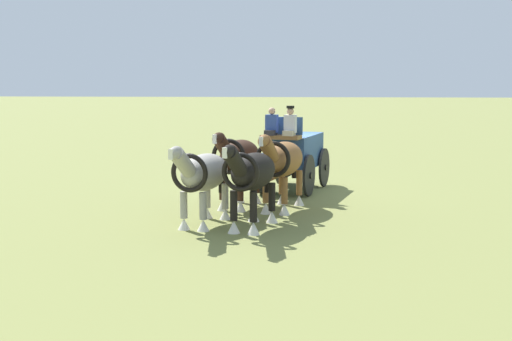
{
  "coord_description": "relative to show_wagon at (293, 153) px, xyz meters",
  "views": [
    {
      "loc": [
        23.39,
        0.63,
        3.73
      ],
      "look_at": [
        4.26,
        -0.93,
        1.2
      ],
      "focal_mm": 49.83,
      "sensor_mm": 36.0,
      "label": 1
    }
  ],
  "objects": [
    {
      "name": "ground_plane",
      "position": [
        -0.16,
        0.04,
        -1.26
      ],
      "size": [
        220.0,
        220.0,
        0.0
      ],
      "primitive_type": "plane",
      "color": "olive"
    },
    {
      "name": "draft_horse_lead_near",
      "position": [
        6.07,
        -0.84,
        0.11
      ],
      "size": [
        3.1,
        1.39,
        2.24
      ],
      "color": "black",
      "rests_on": "ground"
    },
    {
      "name": "sponsor_banner",
      "position": [
        -5.85,
        -1.09,
        -0.71
      ],
      "size": [
        3.19,
        0.37,
        1.1
      ],
      "primitive_type": "cube",
      "rotation": [
        0.0,
        0.0,
        -0.1
      ],
      "color": "#1959B2",
      "rests_on": "ground"
    },
    {
      "name": "draft_horse_rear_near",
      "position": [
        3.54,
        -0.21,
        0.14
      ],
      "size": [
        3.18,
        1.47,
        2.27
      ],
      "color": "brown",
      "rests_on": "ground"
    },
    {
      "name": "draft_horse_rear_off",
      "position": [
        3.22,
        -1.47,
        0.15
      ],
      "size": [
        3.01,
        1.43,
        2.28
      ],
      "color": "#331E14",
      "rests_on": "ground"
    },
    {
      "name": "show_wagon",
      "position": [
        0.0,
        0.0,
        0.0
      ],
      "size": [
        5.66,
        2.4,
        2.86
      ],
      "color": "#2D4C7A",
      "rests_on": "ground"
    },
    {
      "name": "draft_horse_lead_off",
      "position": [
        5.76,
        -2.1,
        0.05
      ],
      "size": [
        3.13,
        1.42,
        2.16
      ],
      "color": "#9E998E",
      "rests_on": "ground"
    }
  ]
}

